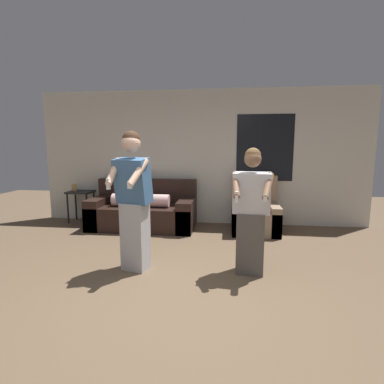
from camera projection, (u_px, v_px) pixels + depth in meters
name	position (u px, v px, depth m)	size (l,w,h in m)	color
ground_plane	(171.00, 298.00, 3.16)	(14.00, 14.00, 0.00)	brown
wall_back	(201.00, 158.00, 6.10)	(6.67, 0.07, 2.70)	beige
couch	(144.00, 211.00, 5.88)	(2.01, 0.97, 0.92)	black
armchair	(255.00, 214.00, 5.65)	(0.85, 0.93, 1.02)	#937A60
side_table	(81.00, 196.00, 6.27)	(0.50, 0.41, 0.81)	black
person_left	(133.00, 200.00, 3.76)	(0.49, 0.56, 1.77)	#B2B2B7
person_right	(251.00, 213.00, 3.67)	(0.51, 0.49, 1.57)	#56514C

